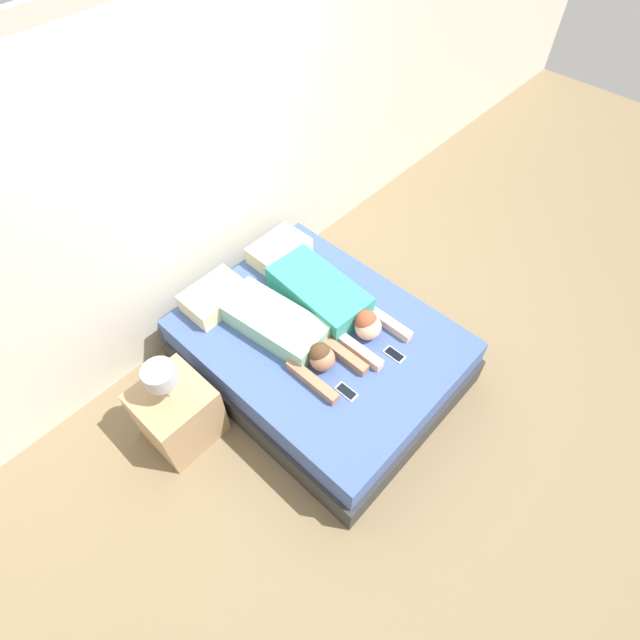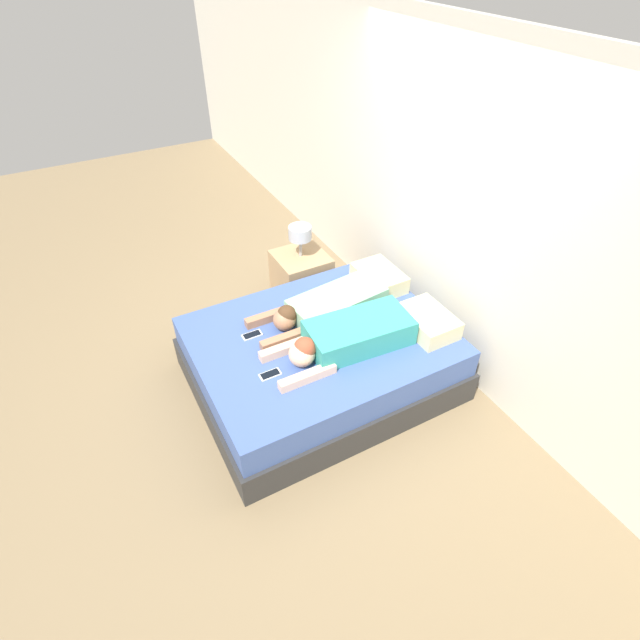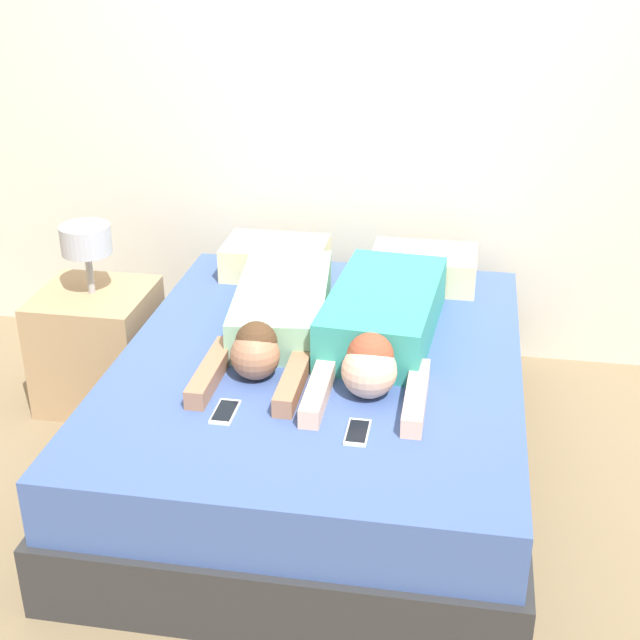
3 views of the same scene
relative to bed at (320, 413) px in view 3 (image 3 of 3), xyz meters
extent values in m
plane|color=#7F6B4C|center=(0.00, 0.00, -0.25)|extent=(12.00, 12.00, 0.00)
cube|color=beige|center=(0.00, 1.15, 1.05)|extent=(12.00, 0.06, 2.60)
cube|color=#2D2D2D|center=(0.00, 0.00, -0.12)|extent=(1.58, 2.00, 0.27)
cube|color=#3F5999|center=(0.00, 0.00, 0.14)|extent=(1.52, 1.94, 0.24)
cube|color=beige|center=(-0.34, 0.78, 0.33)|extent=(0.47, 0.33, 0.15)
cube|color=beige|center=(0.34, 0.78, 0.33)|extent=(0.47, 0.33, 0.15)
cube|color=#8CBF99|center=(-0.20, 0.27, 0.34)|extent=(0.45, 0.83, 0.16)
sphere|color=#A37051|center=(-0.20, -0.21, 0.35)|extent=(0.18, 0.18, 0.18)
sphere|color=#4C331E|center=(-0.20, -0.19, 0.39)|extent=(0.15, 0.15, 0.15)
cube|color=#A37051|center=(-0.36, -0.26, 0.29)|extent=(0.07, 0.44, 0.07)
cube|color=#A37051|center=(-0.05, -0.26, 0.29)|extent=(0.07, 0.44, 0.07)
cube|color=teal|center=(0.22, 0.22, 0.36)|extent=(0.46, 0.82, 0.20)
sphere|color=beige|center=(0.22, -0.27, 0.36)|extent=(0.20, 0.20, 0.20)
sphere|color=#99472D|center=(0.22, -0.24, 0.40)|extent=(0.17, 0.17, 0.17)
cube|color=beige|center=(0.05, -0.31, 0.29)|extent=(0.07, 0.44, 0.07)
cube|color=beige|center=(0.39, -0.31, 0.29)|extent=(0.07, 0.44, 0.07)
cube|color=silver|center=(-0.25, -0.47, 0.26)|extent=(0.07, 0.16, 0.01)
cube|color=black|center=(-0.25, -0.47, 0.27)|extent=(0.06, 0.13, 0.00)
cube|color=silver|center=(0.21, -0.52, 0.26)|extent=(0.07, 0.16, 0.01)
cube|color=black|center=(0.21, -0.52, 0.27)|extent=(0.06, 0.13, 0.00)
cube|color=tan|center=(-1.08, 0.38, 0.01)|extent=(0.48, 0.48, 0.53)
cylinder|color=#999999|center=(-1.08, 0.38, 0.37)|extent=(0.03, 0.03, 0.19)
cylinder|color=#B2B2B7|center=(-1.08, 0.38, 0.53)|extent=(0.22, 0.22, 0.12)
camera|label=1|loc=(-1.60, -1.49, 3.22)|focal=28.00mm
camera|label=2|loc=(2.59, -1.41, 2.83)|focal=28.00mm
camera|label=3|loc=(0.51, -2.98, 1.84)|focal=50.00mm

